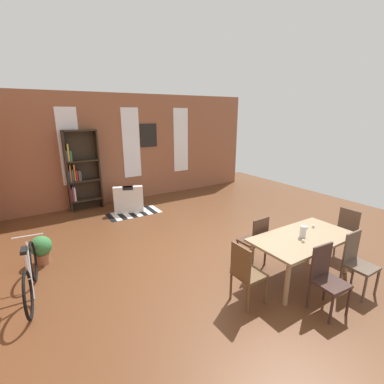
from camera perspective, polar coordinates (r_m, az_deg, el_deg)
ground_plane at (r=5.54m, az=4.98°, el=-13.05°), size 11.45×11.45×0.00m
back_wall_brick at (r=8.86m, az=-12.67°, el=8.90°), size 8.61×0.12×3.27m
window_pane_0 at (r=8.35m, az=-24.19°, el=8.59°), size 0.55×0.02×2.12m
window_pane_1 at (r=8.78m, az=-12.57°, el=9.91°), size 0.55×0.02×2.12m
window_pane_2 at (r=9.52m, az=-2.34°, el=10.75°), size 0.55×0.02×2.12m
dining_table at (r=4.93m, az=22.17°, el=-9.52°), size 1.78×0.92×0.74m
vase_on_table at (r=4.84m, az=22.16°, el=-7.68°), size 0.10×0.10×0.19m
tealight_candle_0 at (r=5.33m, az=24.02°, el=-6.54°), size 0.04×0.04×0.05m
tealight_candle_1 at (r=5.24m, az=22.85°, el=-6.89°), size 0.04×0.04×0.03m
tealight_candle_2 at (r=4.69m, az=22.22°, el=-9.46°), size 0.04×0.04×0.04m
dining_chair_near_right at (r=5.02m, az=31.19°, el=-12.17°), size 0.41×0.41×0.95m
dining_chair_head_right at (r=6.00m, az=29.18°, el=-7.35°), size 0.41×0.41×0.95m
dining_chair_far_left at (r=5.10m, az=13.03°, el=-9.64°), size 0.42×0.42×0.95m
dining_chair_head_left at (r=4.13m, az=11.16°, el=-16.08°), size 0.40×0.40×0.95m
dining_chair_near_left at (r=4.39m, az=26.25°, el=-15.57°), size 0.43×0.43×0.95m
bookshelf_tall at (r=8.31m, az=-22.23°, el=4.13°), size 0.90×0.28×2.26m
armchair_white at (r=8.10m, az=-13.13°, el=-1.64°), size 1.01×1.01×0.75m
bicycle_second at (r=4.95m, az=-30.64°, el=-14.73°), size 0.44×1.64×0.89m
potted_plant_by_shelf at (r=5.83m, az=-28.98°, el=-10.26°), size 0.38×0.38×0.54m
striped_rug at (r=7.84m, az=-12.06°, el=-4.29°), size 1.45×0.72×0.01m
framed_picture at (r=8.97m, az=-9.09°, el=11.61°), size 0.56×0.03×0.72m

